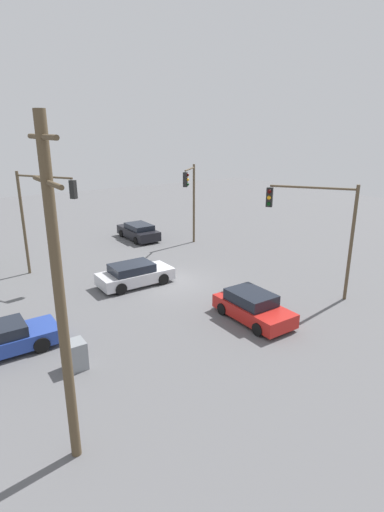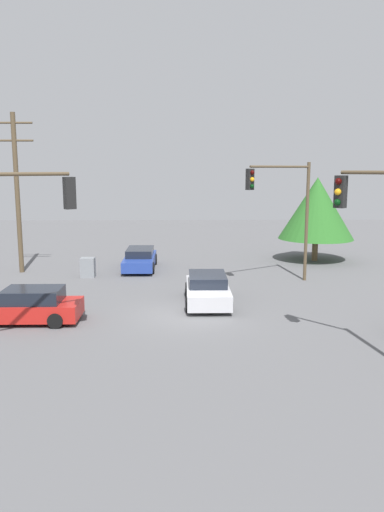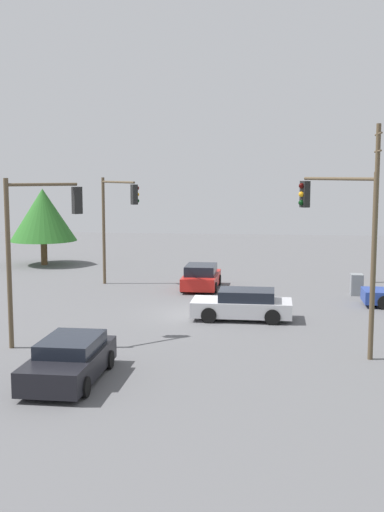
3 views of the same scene
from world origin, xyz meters
The scene contains 10 objects.
ground_plane centered at (0.00, 0.00, 0.00)m, with size 80.00×80.00×0.00m, color #5B5B5E.
sedan_silver centered at (-1.03, -1.86, 0.66)m, with size 2.05×4.45×1.35m.
sedan_red centered at (6.37, 0.86, 0.66)m, with size 4.17×2.00×1.39m.
sedan_dark centered at (-10.31, 3.13, 0.65)m, with size 4.52×2.03×1.34m.
traffic_signal_main centered at (-6.14, 5.67, 4.27)m, with size 2.22×2.37×6.32m.
traffic_signal_cross centered at (5.94, 5.66, 4.35)m, with size 3.87×2.98×6.27m.
traffic_signal_aux centered at (-5.34, -5.70, 4.50)m, with size 3.80×2.57×6.54m.
utility_pole_tall centered at (9.88, -9.16, 4.98)m, with size 2.20×0.28×9.40m.
electrical_cabinet centered at (5.59, -7.64, 0.57)m, with size 0.80×0.64×1.14m, color gray.
tree_left centered at (14.65, 13.15, 3.58)m, with size 4.73×4.73×5.45m.
Camera 3 is at (-29.23, -3.18, 6.46)m, focal length 45.00 mm.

